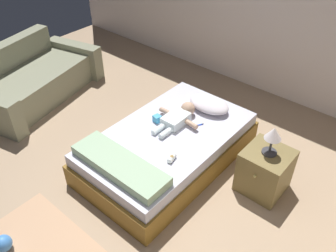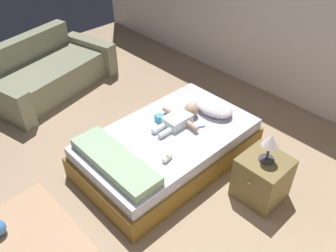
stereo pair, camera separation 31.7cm
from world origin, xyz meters
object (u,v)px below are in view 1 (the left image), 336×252
(bed, at_px, (168,147))
(toy_block, at_px, (157,119))
(baby_bottle, at_px, (172,158))
(couch, at_px, (32,80))
(pillow, at_px, (209,104))
(lamp, at_px, (273,136))
(toy_ball, at_px, (3,244))
(nightstand, at_px, (265,171))
(baby, at_px, (179,117))
(toothbrush, at_px, (198,125))

(bed, relative_size, toy_block, 21.42)
(baby_bottle, bearing_deg, couch, 177.89)
(pillow, relative_size, baby_bottle, 4.13)
(couch, relative_size, lamp, 6.39)
(lamp, relative_size, toy_ball, 2.00)
(nightstand, xyz_separation_m, toy_ball, (-1.41, -2.20, -0.16))
(nightstand, relative_size, lamp, 1.57)
(pillow, xyz_separation_m, lamp, (0.97, -0.34, 0.24))
(bed, distance_m, baby, 0.37)
(nightstand, distance_m, toy_ball, 2.62)
(bed, xyz_separation_m, toy_block, (-0.24, 0.08, 0.25))
(pillow, height_order, toy_ball, pillow)
(bed, height_order, toy_ball, bed)
(toy_block, bearing_deg, lamp, 11.29)
(nightstand, bearing_deg, baby_bottle, -138.63)
(baby_bottle, bearing_deg, toothbrush, 102.71)
(baby, xyz_separation_m, toy_block, (-0.19, -0.16, -0.02))
(lamp, relative_size, baby_bottle, 2.55)
(baby_bottle, bearing_deg, toy_ball, -113.61)
(toy_ball, distance_m, toy_block, 1.98)
(lamp, bearing_deg, nightstand, -90.00)
(toy_ball, bearing_deg, baby_bottle, 66.39)
(nightstand, relative_size, toy_ball, 3.15)
(nightstand, height_order, lamp, lamp)
(pillow, xyz_separation_m, baby, (-0.12, -0.43, -0.01))
(pillow, bearing_deg, baby_bottle, -76.31)
(toy_block, bearing_deg, couch, -172.53)
(baby, distance_m, lamp, 1.12)
(couch, bearing_deg, lamp, 8.89)
(pillow, distance_m, baby_bottle, 1.01)
(couch, xyz_separation_m, baby_bottle, (2.74, -0.10, 0.18))
(toothbrush, distance_m, baby_bottle, 0.64)
(lamp, height_order, baby_bottle, lamp)
(bed, xyz_separation_m, couch, (-2.43, -0.21, 0.07))
(pillow, relative_size, toothbrush, 3.44)
(toothbrush, bearing_deg, pillow, 105.41)
(pillow, distance_m, toy_block, 0.67)
(baby, xyz_separation_m, toy_ball, (-0.32, -2.11, -0.39))
(couch, xyz_separation_m, toy_block, (2.19, 0.29, 0.19))
(baby, height_order, couch, couch)
(pillow, xyz_separation_m, baby_bottle, (0.24, -0.98, -0.04))
(lamp, xyz_separation_m, toy_block, (-1.28, -0.25, -0.27))
(couch, relative_size, toy_block, 21.56)
(baby, height_order, lamp, lamp)
(bed, height_order, couch, couch)
(baby, xyz_separation_m, nightstand, (1.09, 0.09, -0.23))
(couch, bearing_deg, toy_ball, -38.80)
(toothbrush, relative_size, couch, 0.07)
(bed, height_order, baby, baby)
(couch, height_order, baby_bottle, couch)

